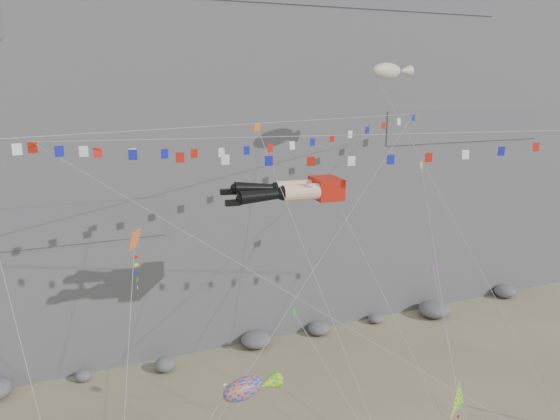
{
  "coord_description": "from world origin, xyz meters",
  "views": [
    {
      "loc": [
        -15.01,
        -23.13,
        21.98
      ],
      "look_at": [
        -1.22,
        9.0,
        13.83
      ],
      "focal_mm": 35.0,
      "sensor_mm": 36.0,
      "label": 1
    }
  ],
  "objects": [
    {
      "name": "small_kite_c",
      "position": [
        -2.73,
        3.2,
        8.99
      ],
      "size": [
        3.71,
        11.4,
        14.41
      ],
      "color": "#179A29",
      "rests_on": "ground"
    },
    {
      "name": "small_kite_a",
      "position": [
        -3.25,
        7.08,
        18.81
      ],
      "size": [
        3.73,
        13.98,
        23.77
      ],
      "color": "orange",
      "rests_on": "ground"
    },
    {
      "name": "flag_banner_lower",
      "position": [
        2.12,
        3.43,
        19.1
      ],
      "size": [
        35.53,
        9.46,
        22.36
      ],
      "color": "#B8170B",
      "rests_on": "ground"
    },
    {
      "name": "legs_kite",
      "position": [
        -1.19,
        6.66,
        15.57
      ],
      "size": [
        9.32,
        16.15,
        21.42
      ],
      "rotation": [
        0.0,
        0.0,
        -0.08
      ],
      "color": "#B8170B",
      "rests_on": "ground"
    },
    {
      "name": "harlequin_kite",
      "position": [
        -11.56,
        2.35,
        14.7
      ],
      "size": [
        3.67,
        6.56,
        16.02
      ],
      "color": "#F61B33",
      "rests_on": "ground"
    },
    {
      "name": "small_kite_b",
      "position": [
        8.49,
        5.02,
        9.46
      ],
      "size": [
        5.83,
        12.16,
        15.93
      ],
      "color": "purple",
      "rests_on": "ground"
    },
    {
      "name": "delta_kite",
      "position": [
        3.58,
        -3.55,
        5.8
      ],
      "size": [
        2.23,
        6.32,
        8.04
      ],
      "color": "yellow",
      "rests_on": "ground"
    },
    {
      "name": "blimp_windsock",
      "position": [
        8.07,
        11.05,
        22.78
      ],
      "size": [
        7.68,
        15.26,
        27.34
      ],
      "color": "beige",
      "rests_on": "ground"
    },
    {
      "name": "small_kite_d",
      "position": [
        9.08,
        7.68,
        15.92
      ],
      "size": [
        6.84,
        14.85,
        22.49
      ],
      "color": "yellow",
      "rests_on": "ground"
    },
    {
      "name": "talus_boulders",
      "position": [
        0.0,
        17.0,
        0.6
      ],
      "size": [
        60.0,
        3.0,
        1.2
      ],
      "primitive_type": null,
      "color": "slate",
      "rests_on": "ground"
    },
    {
      "name": "flag_banner_upper",
      "position": [
        -2.34,
        9.91,
        19.43
      ],
      "size": [
        31.69,
        18.13,
        26.61
      ],
      "color": "#B8170B",
      "rests_on": "ground"
    },
    {
      "name": "cliff",
      "position": [
        0.0,
        32.0,
        25.0
      ],
      "size": [
        80.0,
        28.0,
        50.0
      ],
      "primitive_type": "cube",
      "color": "slate",
      "rests_on": "ground"
    },
    {
      "name": "fish_windsock",
      "position": [
        -7.2,
        -0.37,
        7.38
      ],
      "size": [
        9.93,
        3.61,
        11.14
      ],
      "color": "#FF5B0D",
      "rests_on": "ground"
    }
  ]
}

